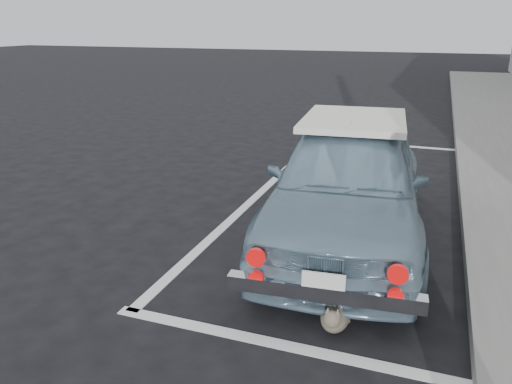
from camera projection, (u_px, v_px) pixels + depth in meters
ground at (250, 302)px, 4.41m from camera, size 80.00×80.00×0.00m
pline_rear at (289, 346)px, 3.80m from camera, size 3.00×0.12×0.01m
pline_front at (386, 145)px, 10.03m from camera, size 3.00×0.12×0.01m
pline_side at (264, 189)px, 7.37m from camera, size 0.12×7.00×0.01m
retro_coupe at (348, 180)px, 5.52m from camera, size 1.95×4.13×1.36m
cat at (335, 316)px, 3.98m from camera, size 0.25×0.53×0.28m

